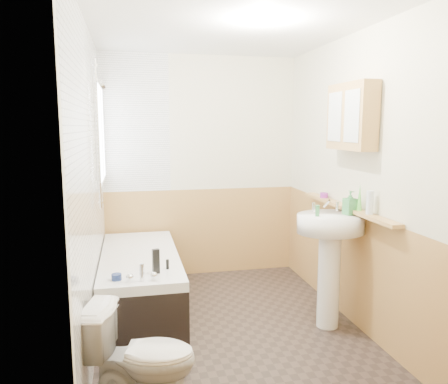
{
  "coord_description": "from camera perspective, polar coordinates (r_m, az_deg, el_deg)",
  "views": [
    {
      "loc": [
        -0.79,
        -3.51,
        1.71
      ],
      "look_at": [
        0.0,
        0.15,
        1.15
      ],
      "focal_mm": 35.0,
      "sensor_mm": 36.0,
      "label": 1
    }
  ],
  "objects": [
    {
      "name": "soap_bottle",
      "position": [
        3.78,
        16.11,
        -2.17
      ],
      "size": [
        0.12,
        0.21,
        0.09
      ],
      "primitive_type": "imported",
      "rotation": [
        0.0,
        0.0,
        0.16
      ],
      "color": "#388447",
      "rests_on": "sink"
    },
    {
      "name": "blue_gel",
      "position": [
        3.59,
        -8.89,
        -8.94
      ],
      "size": [
        0.06,
        0.05,
        0.2
      ],
      "primitive_type": "cube",
      "rotation": [
        0.0,
        0.0,
        0.23
      ],
      "color": "black",
      "rests_on": "bathtub"
    },
    {
      "name": "cream_jar",
      "position": [
        3.53,
        -13.86,
        -10.73
      ],
      "size": [
        0.09,
        0.09,
        0.05
      ],
      "primitive_type": "cylinder",
      "rotation": [
        0.0,
        0.0,
        0.1
      ],
      "color": "navy",
      "rests_on": "bathtub"
    },
    {
      "name": "medicine_cabinet",
      "position": [
        3.81,
        16.28,
        9.43
      ],
      "size": [
        0.15,
        0.61,
        0.55
      ],
      "color": "tan",
      "rests_on": "wall_right"
    },
    {
      "name": "green_bottle",
      "position": [
        3.74,
        17.29,
        -0.65
      ],
      "size": [
        0.05,
        0.05,
        0.22
      ],
      "primitive_type": "cone",
      "rotation": [
        0.0,
        0.0,
        -0.05
      ],
      "color": "#59C647",
      "rests_on": "pine_shelf"
    },
    {
      "name": "bathtub",
      "position": [
        4.25,
        -10.86,
        -11.28
      ],
      "size": [
        0.7,
        1.69,
        0.68
      ],
      "color": "black",
      "rests_on": "floor"
    },
    {
      "name": "shower_riser",
      "position": [
        3.87,
        -16.03,
        8.67
      ],
      "size": [
        0.11,
        0.08,
        1.25
      ],
      "color": "silver",
      "rests_on": "wall_left"
    },
    {
      "name": "foam_can",
      "position": [
        3.61,
        18.51,
        -1.31
      ],
      "size": [
        0.07,
        0.07,
        0.19
      ],
      "primitive_type": "cylinder",
      "rotation": [
        0.0,
        0.0,
        -0.31
      ],
      "color": "silver",
      "rests_on": "pine_shelf"
    },
    {
      "name": "wainscot_right",
      "position": [
        4.17,
        15.42,
        -8.7
      ],
      "size": [
        0.01,
        2.8,
        1.0
      ],
      "primitive_type": "cube",
      "color": "tan",
      "rests_on": "wall_right"
    },
    {
      "name": "orange_bottle",
      "position": [
        3.7,
        -7.39,
        -9.35
      ],
      "size": [
        0.03,
        0.03,
        0.08
      ],
      "primitive_type": "cylinder",
      "rotation": [
        0.0,
        0.0,
        0.31
      ],
      "color": "black",
      "rests_on": "bathtub"
    },
    {
      "name": "wall_left",
      "position": [
        3.56,
        -17.22,
        0.68
      ],
      "size": [
        0.02,
        2.8,
        2.5
      ],
      "primitive_type": "cube",
      "color": "beige",
      "rests_on": "ground"
    },
    {
      "name": "tile_cladding_left",
      "position": [
        3.56,
        -16.87,
        0.69
      ],
      "size": [
        0.01,
        2.8,
        2.5
      ],
      "primitive_type": "cube",
      "color": "white",
      "rests_on": "wall_left"
    },
    {
      "name": "sink",
      "position": [
        3.82,
        13.66,
        -7.02
      ],
      "size": [
        0.58,
        0.47,
        1.11
      ],
      "rotation": [
        0.0,
        0.0,
        -0.24
      ],
      "color": "white",
      "rests_on": "floor"
    },
    {
      "name": "window",
      "position": [
        4.47,
        -15.81,
        7.42
      ],
      "size": [
        0.03,
        0.79,
        0.99
      ],
      "color": "white",
      "rests_on": "wall_left"
    },
    {
      "name": "wall_back",
      "position": [
        5.01,
        -3.06,
        3.23
      ],
      "size": [
        2.2,
        0.02,
        2.5
      ],
      "primitive_type": "cube",
      "color": "beige",
      "rests_on": "ground"
    },
    {
      "name": "ceiling",
      "position": [
        3.69,
        0.53,
        20.87
      ],
      "size": [
        2.8,
        2.8,
        0.0
      ],
      "primitive_type": "plane",
      "rotation": [
        3.14,
        0.0,
        0.0
      ],
      "color": "white",
      "rests_on": "ground"
    },
    {
      "name": "tile_return_back",
      "position": [
        4.9,
        -11.56,
        8.81
      ],
      "size": [
        0.75,
        0.01,
        1.5
      ],
      "primitive_type": "cube",
      "color": "white",
      "rests_on": "wall_back"
    },
    {
      "name": "toilet",
      "position": [
        2.87,
        -10.7,
        -20.53
      ],
      "size": [
        0.73,
        0.52,
        0.65
      ],
      "primitive_type": "imported",
      "rotation": [
        0.0,
        0.0,
        1.33
      ],
      "color": "white",
      "rests_on": "floor"
    },
    {
      "name": "clear_bottle",
      "position": [
        3.65,
        12.1,
        -2.42
      ],
      "size": [
        0.04,
        0.04,
        0.09
      ],
      "primitive_type": "cylinder",
      "rotation": [
        0.0,
        0.0,
        0.2
      ],
      "color": "#388447",
      "rests_on": "sink"
    },
    {
      "name": "wainscot_front",
      "position": [
        2.57,
        7.73,
        -19.67
      ],
      "size": [
        2.2,
        0.01,
        1.0
      ],
      "primitive_type": "cube",
      "color": "tan",
      "rests_on": "wall_front"
    },
    {
      "name": "pine_shelf",
      "position": [
        3.96,
        15.57,
        -1.92
      ],
      "size": [
        0.1,
        1.56,
        0.03
      ],
      "primitive_type": "cube",
      "color": "tan",
      "rests_on": "wall_right"
    },
    {
      "name": "black_jar",
      "position": [
        4.34,
        12.93,
        -0.4
      ],
      "size": [
        0.09,
        0.09,
        0.05
      ],
      "primitive_type": "cylinder",
      "rotation": [
        0.0,
        0.0,
        0.28
      ],
      "color": "purple",
      "rests_on": "pine_shelf"
    },
    {
      "name": "wall_right",
      "position": [
        4.02,
        16.12,
        1.6
      ],
      "size": [
        0.02,
        2.8,
        2.5
      ],
      "primitive_type": "cube",
      "color": "beige",
      "rests_on": "ground"
    },
    {
      "name": "wainscot_back",
      "position": [
        5.11,
        -2.95,
        -5.2
      ],
      "size": [
        2.2,
        0.01,
        1.0
      ],
      "primitive_type": "cube",
      "color": "tan",
      "rests_on": "wall_back"
    },
    {
      "name": "floor",
      "position": [
        3.99,
        0.48,
        -16.89
      ],
      "size": [
        2.8,
        2.8,
        0.0
      ],
      "primitive_type": "plane",
      "color": "black",
      "rests_on": "ground"
    },
    {
      "name": "wall_front",
      "position": [
        2.3,
        8.29,
        -3.19
      ],
      "size": [
        2.2,
        0.02,
        2.5
      ],
      "primitive_type": "cube",
      "color": "beige",
      "rests_on": "ground"
    }
  ]
}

